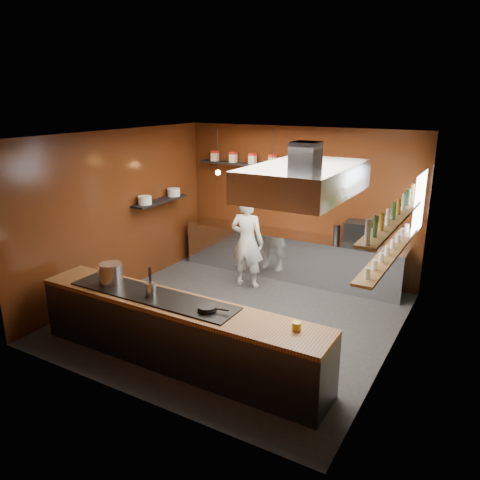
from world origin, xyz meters
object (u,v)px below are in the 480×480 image
Objects in this scene: extractor_hood at (304,180)px; chef at (247,242)px; stockpot_large at (111,274)px; stockpot_small at (108,276)px; espresso_machine at (357,233)px.

chef is at bearing 136.78° from extractor_hood.
stockpot_small is (-0.02, -0.04, -0.02)m from stockpot_large.
stockpot_small is (-2.48, -1.22, -1.43)m from extractor_hood.
espresso_machine is (2.51, 3.85, 0.04)m from stockpot_small.
chef is (-1.84, -0.92, -0.22)m from espresso_machine.
stockpot_small is at bearing -119.87° from stockpot_large.
stockpot_large is 2.97m from chef.
chef reaches higher than espresso_machine.
stockpot_small is 0.66× the size of espresso_machine.
stockpot_large is 4.55m from espresso_machine.
chef reaches higher than stockpot_large.
extractor_hood is at bearing -94.38° from espresso_machine.
stockpot_large is 0.18× the size of chef.
stockpot_small is 0.16× the size of chef.
extractor_hood reaches higher than stockpot_large.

